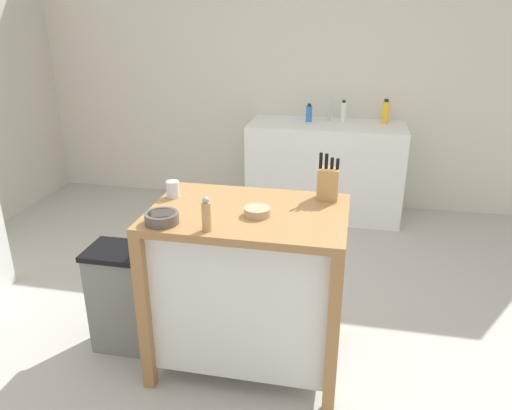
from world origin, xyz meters
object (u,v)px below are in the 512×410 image
Objects in this scene: kitchen_island at (249,281)px; bottle_dish_soap at (309,113)px; knife_block at (328,183)px; sink_faucet at (329,109)px; bowl_stoneware_deep at (162,218)px; bottle_hand_soap at (343,112)px; drinking_cup at (173,189)px; bowl_ceramic_wide at (257,211)px; bottle_spray_cleaner at (385,112)px; pepper_grinder at (206,215)px; trash_bin at (124,297)px.

bottle_dish_soap is at bearing 88.33° from kitchen_island.
sink_faucet is at bearing 93.58° from knife_block.
knife_block is 0.89m from bowl_stoneware_deep.
bottle_hand_soap is 0.32m from bottle_dish_soap.
drinking_cup is at bearing -170.34° from knife_block.
knife_block is (0.38, 0.24, 0.50)m from kitchen_island.
bottle_hand_soap is (0.32, 2.43, 0.03)m from bowl_ceramic_wide.
bowl_stoneware_deep is at bearing -78.40° from drinking_cup.
bottle_dish_soap is (0.01, 2.38, 0.01)m from bowl_ceramic_wide.
sink_faucet is (0.61, 2.63, 0.04)m from bowl_stoneware_deep.
sink_faucet is 0.51m from bottle_spray_cleaner.
bottle_spray_cleaner is (0.70, 2.43, 0.04)m from bowl_ceramic_wide.
bottle_spray_cleaner is at bearing 73.92° from bowl_ceramic_wide.
bowl_stoneware_deep is 0.98× the size of bottle_dish_soap.
drinking_cup is at bearing 166.98° from kitchen_island.
sink_faucet reaches higher than pepper_grinder.
kitchen_island is at bearing -147.78° from knife_block.
bottle_spray_cleaner is 1.35× the size of bottle_dish_soap.
pepper_grinder is (0.30, -0.37, 0.03)m from drinking_cup.
knife_block is 1.15× the size of sink_faucet.
drinking_cup is at bearing 128.98° from pepper_grinder.
sink_faucet reaches higher than trash_bin.
bottle_dish_soap is at bearing -175.96° from bottle_spray_cleaner.
knife_block reaches higher than bottle_hand_soap.
bowl_stoneware_deep is at bearing 171.02° from pepper_grinder.
trash_bin is at bearing 176.32° from bowl_ceramic_wide.
drinking_cup is 0.55× the size of pepper_grinder.
bottle_hand_soap is at bearing -8.64° from sink_faucet.
knife_block reaches higher than bottle_spray_cleaner.
trash_bin is (-1.12, -0.24, -0.70)m from knife_block.
knife_block is 1.26× the size of bottle_hand_soap.
kitchen_island is 2.37m from bottle_dish_soap.
bowl_stoneware_deep is at bearing -147.23° from kitchen_island.
trash_bin is at bearing 156.03° from pepper_grinder.
bowl_stoneware_deep is 0.72× the size of bottle_spray_cleaner.
bottle_hand_soap reaches higher than drinking_cup.
bottle_dish_soap is (-0.31, 2.08, -0.06)m from knife_block.
bottle_hand_soap is (0.51, 2.65, -0.03)m from pepper_grinder.
bowl_ceramic_wide is (0.43, 0.18, -0.01)m from bowl_stoneware_deep.
bowl_stoneware_deep is 1.80× the size of drinking_cup.
bowl_ceramic_wide is 1.44× the size of drinking_cup.
sink_faucet is (0.68, 2.29, 0.02)m from drinking_cup.
bottle_spray_cleaner reaches higher than bowl_ceramic_wide.
bottle_dish_soap reaches higher than trash_bin.
bottle_spray_cleaner is (0.76, 2.37, 0.47)m from kitchen_island.
bowl_stoneware_deep is at bearing -103.12° from sink_faucet.
bottle_dish_soap is (-0.69, -0.05, -0.03)m from bottle_spray_cleaner.
bottle_hand_soap reaches higher than trash_bin.
bowl_stoneware_deep reaches higher than bowl_ceramic_wide.
knife_block is at bearing 12.23° from trash_bin.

